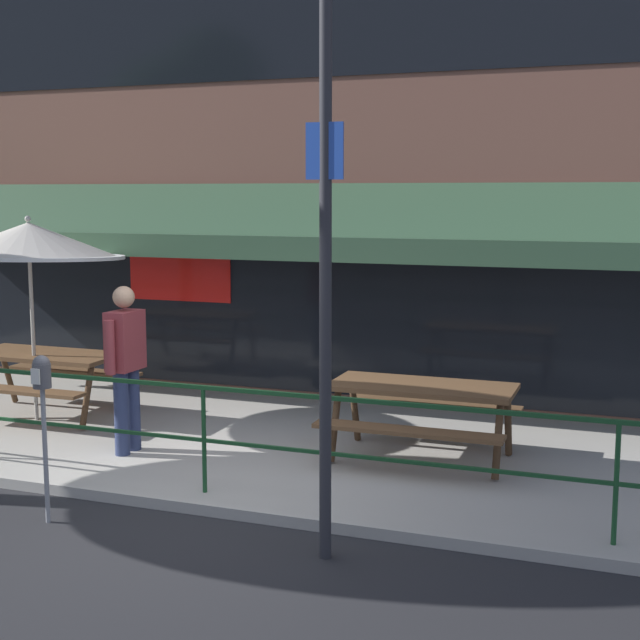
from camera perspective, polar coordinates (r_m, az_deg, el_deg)
ground_plane at (r=7.89m, az=-8.38°, el=-12.20°), size 120.00×120.00×0.00m
patio_deck at (r=9.59m, az=-2.64°, el=-8.10°), size 15.00×4.00×0.10m
restaurant_building at (r=11.31m, az=1.69°, el=11.70°), size 15.00×1.60×6.91m
patio_railing at (r=7.91m, az=-7.46°, el=-6.08°), size 13.84×0.04×0.97m
picnic_table_left at (r=11.01m, az=-17.22°, el=-2.83°), size 1.80×1.42×0.76m
picnic_table_centre at (r=8.87m, az=6.55°, el=-5.12°), size 1.80×1.42×0.76m
patio_umbrella_left at (r=10.69m, az=-18.14°, el=4.78°), size 2.14×2.14×2.38m
pedestrian_walking at (r=9.21m, az=-12.33°, el=-2.53°), size 0.26×0.62×1.71m
parking_meter_far at (r=7.65m, az=-17.35°, el=-4.18°), size 0.15×0.16×1.42m
street_sign_pole at (r=6.44m, az=0.35°, el=3.03°), size 0.28×0.09×4.20m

